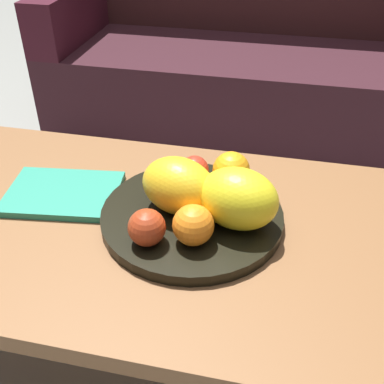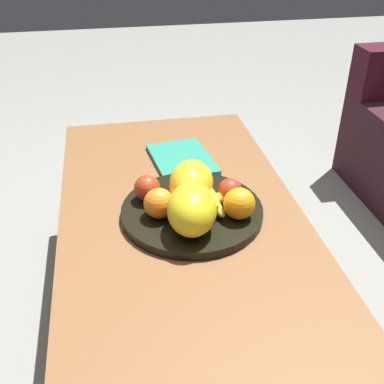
# 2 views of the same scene
# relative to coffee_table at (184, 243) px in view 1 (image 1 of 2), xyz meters

# --- Properties ---
(ground_plane) EXTENTS (8.00, 8.00, 0.00)m
(ground_plane) POSITION_rel_coffee_table_xyz_m (0.00, 0.00, -0.39)
(ground_plane) COLOR gray
(coffee_table) EXTENTS (1.28, 0.66, 0.43)m
(coffee_table) POSITION_rel_coffee_table_xyz_m (0.00, 0.00, 0.00)
(coffee_table) COLOR brown
(coffee_table) RESTS_ON ground_plane
(couch) EXTENTS (1.70, 0.70, 0.90)m
(couch) POSITION_rel_coffee_table_xyz_m (-0.01, 1.31, -0.08)
(couch) COLOR #32171D
(couch) RESTS_ON ground_plane
(fruit_bowl) EXTENTS (0.38, 0.38, 0.03)m
(fruit_bowl) POSITION_rel_coffee_table_xyz_m (0.01, 0.03, 0.05)
(fruit_bowl) COLOR black
(fruit_bowl) RESTS_ON coffee_table
(melon_large_front) EXTENTS (0.19, 0.16, 0.12)m
(melon_large_front) POSITION_rel_coffee_table_xyz_m (-0.02, 0.03, 0.13)
(melon_large_front) COLOR yellow
(melon_large_front) RESTS_ON fruit_bowl
(melon_smaller_beside) EXTENTS (0.18, 0.15, 0.12)m
(melon_smaller_beside) POSITION_rel_coffee_table_xyz_m (0.11, 0.01, 0.13)
(melon_smaller_beside) COLOR yellow
(melon_smaller_beside) RESTS_ON fruit_bowl
(orange_front) EXTENTS (0.08, 0.08, 0.08)m
(orange_front) POSITION_rel_coffee_table_xyz_m (0.04, -0.06, 0.11)
(orange_front) COLOR orange
(orange_front) RESTS_ON fruit_bowl
(orange_left) EXTENTS (0.08, 0.08, 0.08)m
(orange_left) POSITION_rel_coffee_table_xyz_m (0.08, 0.14, 0.11)
(orange_left) COLOR orange
(orange_left) RESTS_ON fruit_bowl
(apple_front) EXTENTS (0.07, 0.07, 0.07)m
(apple_front) POSITION_rel_coffee_table_xyz_m (-0.01, 0.14, 0.10)
(apple_front) COLOR #AF311E
(apple_front) RESTS_ON fruit_bowl
(apple_left) EXTENTS (0.07, 0.07, 0.07)m
(apple_left) POSITION_rel_coffee_table_xyz_m (-0.05, -0.09, 0.10)
(apple_left) COLOR #A7371A
(apple_left) RESTS_ON fruit_bowl
(banana_bunch) EXTENTS (0.16, 0.15, 0.06)m
(banana_bunch) POSITION_rel_coffee_table_xyz_m (0.02, 0.08, 0.09)
(banana_bunch) COLOR yellow
(banana_bunch) RESTS_ON fruit_bowl
(magazine) EXTENTS (0.27, 0.21, 0.02)m
(magazine) POSITION_rel_coffee_table_xyz_m (-0.29, 0.05, 0.05)
(magazine) COLOR #298A6E
(magazine) RESTS_ON coffee_table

